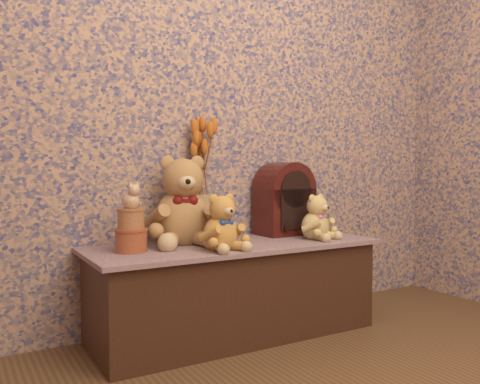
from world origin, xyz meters
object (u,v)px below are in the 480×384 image
object	(u,v)px
cat_figurine	(131,195)
cathedral_radio	(284,198)
biscuit_tin_lower	(131,241)
teddy_large	(182,197)
ceramic_vase	(199,217)
teddy_medium	(221,220)
teddy_small	(315,215)

from	to	relation	value
cat_figurine	cathedral_radio	bearing A→B (deg)	-2.62
cathedral_radio	biscuit_tin_lower	distance (m)	0.88
teddy_large	ceramic_vase	xyz separation A→B (m)	(0.13, 0.09, -0.11)
teddy_medium	biscuit_tin_lower	size ratio (longest dim) A/B	1.97
ceramic_vase	cat_figurine	xyz separation A→B (m)	(-0.41, -0.19, 0.13)
teddy_large	teddy_small	world-z (taller)	teddy_large
teddy_large	teddy_medium	distance (m)	0.26
teddy_medium	cathedral_radio	bearing A→B (deg)	20.47
cat_figurine	biscuit_tin_lower	bearing A→B (deg)	0.00
cat_figurine	teddy_large	bearing A→B (deg)	9.27
cathedral_radio	biscuit_tin_lower	world-z (taller)	cathedral_radio
teddy_small	ceramic_vase	bearing A→B (deg)	132.80
teddy_large	teddy_small	xyz separation A→B (m)	(0.63, -0.19, -0.10)
ceramic_vase	biscuit_tin_lower	distance (m)	0.45
teddy_small	cathedral_radio	world-z (taller)	cathedral_radio
teddy_small	ceramic_vase	size ratio (longest dim) A/B	1.08
teddy_medium	teddy_small	world-z (taller)	teddy_medium
teddy_large	teddy_medium	size ratio (longest dim) A/B	1.69
biscuit_tin_lower	teddy_large	bearing A→B (deg)	19.85
ceramic_vase	biscuit_tin_lower	world-z (taller)	ceramic_vase
teddy_medium	teddy_small	distance (m)	0.55
cathedral_radio	ceramic_vase	distance (m)	0.47
teddy_large	biscuit_tin_lower	xyz separation A→B (m)	(-0.27, -0.10, -0.17)
ceramic_vase	cat_figurine	distance (m)	0.47
teddy_medium	teddy_large	bearing A→B (deg)	101.49
cathedral_radio	biscuit_tin_lower	size ratio (longest dim) A/B	2.88
ceramic_vase	biscuit_tin_lower	bearing A→B (deg)	-154.69
teddy_small	biscuit_tin_lower	world-z (taller)	teddy_small
teddy_large	ceramic_vase	bearing A→B (deg)	47.88
teddy_large	cathedral_radio	world-z (taller)	teddy_large
biscuit_tin_lower	cat_figurine	world-z (taller)	cat_figurine
teddy_small	cat_figurine	size ratio (longest dim) A/B	2.05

